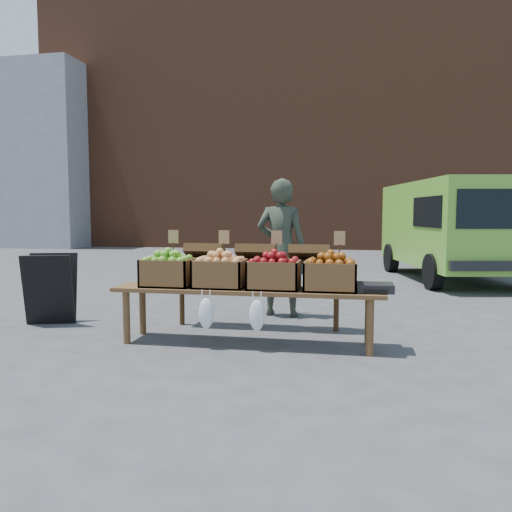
% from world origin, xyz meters
% --- Properties ---
extents(ground, '(80.00, 80.00, 0.00)m').
position_xyz_m(ground, '(0.00, 0.00, 0.00)').
color(ground, '#48484A').
extents(brick_building, '(24.00, 4.00, 10.00)m').
position_xyz_m(brick_building, '(0.00, 15.00, 5.00)').
color(brick_building, brown).
rests_on(brick_building, ground).
extents(delivery_van, '(2.72, 4.57, 1.92)m').
position_xyz_m(delivery_van, '(2.04, 5.27, 0.96)').
color(delivery_van, '#6AB535').
rests_on(delivery_van, ground).
extents(vendor, '(0.67, 0.48, 1.75)m').
position_xyz_m(vendor, '(-0.83, 1.17, 0.88)').
color(vendor, '#323A2D').
rests_on(vendor, ground).
extents(chalkboard_sign, '(0.63, 0.46, 0.85)m').
position_xyz_m(chalkboard_sign, '(-3.46, 0.19, 0.42)').
color(chalkboard_sign, black).
rests_on(chalkboard_sign, ground).
extents(back_table, '(2.10, 0.44, 1.04)m').
position_xyz_m(back_table, '(-1.01, 0.43, 0.52)').
color(back_table, '#3A2511').
rests_on(back_table, ground).
extents(display_bench, '(2.70, 0.56, 0.57)m').
position_xyz_m(display_bench, '(-0.98, -0.29, 0.28)').
color(display_bench, brown).
rests_on(display_bench, ground).
extents(crate_golden_apples, '(0.50, 0.40, 0.28)m').
position_xyz_m(crate_golden_apples, '(-1.80, -0.29, 0.71)').
color(crate_golden_apples, '#4C9B26').
rests_on(crate_golden_apples, display_bench).
extents(crate_russet_pears, '(0.50, 0.40, 0.28)m').
position_xyz_m(crate_russet_pears, '(-1.25, -0.29, 0.71)').
color(crate_russet_pears, '#AD9934').
rests_on(crate_russet_pears, display_bench).
extents(crate_red_apples, '(0.50, 0.40, 0.28)m').
position_xyz_m(crate_red_apples, '(-0.70, -0.29, 0.71)').
color(crate_red_apples, '#630B02').
rests_on(crate_red_apples, display_bench).
extents(crate_green_apples, '(0.50, 0.40, 0.28)m').
position_xyz_m(crate_green_apples, '(-0.15, -0.29, 0.71)').
color(crate_green_apples, '#833C0B').
rests_on(crate_green_apples, display_bench).
extents(weighing_scale, '(0.34, 0.30, 0.08)m').
position_xyz_m(weighing_scale, '(0.27, -0.29, 0.61)').
color(weighing_scale, black).
rests_on(weighing_scale, display_bench).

